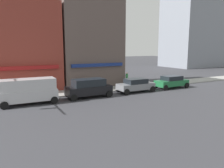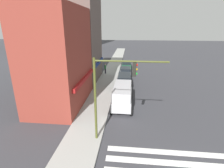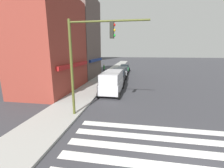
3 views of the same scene
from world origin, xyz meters
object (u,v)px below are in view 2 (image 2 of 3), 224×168
at_px(suv_black, 124,81).
at_px(sedan_grey, 126,72).
at_px(sedan_green, 126,65).
at_px(pedestrian_green_top, 105,69).
at_px(traffic_signal, 111,87).
at_px(van_silver, 122,95).

bearing_deg(suv_black, sedan_grey, -1.37).
relative_size(sedan_grey, sedan_green, 1.00).
bearing_deg(sedan_green, pedestrian_green_top, 139.06).
bearing_deg(sedan_grey, traffic_signal, 177.51).
relative_size(traffic_signal, sedan_grey, 1.46).
xyz_separation_m(traffic_signal, sedan_grey, (18.03, -0.56, -3.59)).
relative_size(van_silver, suv_black, 1.06).
relative_size(traffic_signal, sedan_green, 1.46).
distance_m(van_silver, sedan_green, 17.33).
bearing_deg(van_silver, sedan_green, 0.60).
bearing_deg(suv_black, traffic_signal, 176.01).
bearing_deg(pedestrian_green_top, van_silver, -39.78).
height_order(sedan_green, pedestrian_green_top, pedestrian_green_top).
bearing_deg(suv_black, van_silver, 178.63).
relative_size(van_silver, sedan_grey, 1.14).
relative_size(van_silver, pedestrian_green_top, 2.84).
distance_m(suv_black, sedan_grey, 5.89).
height_order(suv_black, pedestrian_green_top, suv_black).
distance_m(suv_black, pedestrian_green_top, 7.87).
height_order(traffic_signal, pedestrian_green_top, traffic_signal).
distance_m(van_silver, sedan_grey, 11.81).
distance_m(traffic_signal, pedestrian_green_top, 19.64).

